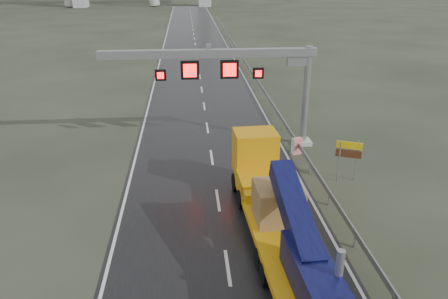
{
  "coord_description": "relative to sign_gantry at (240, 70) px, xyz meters",
  "views": [
    {
      "loc": [
        -1.49,
        -11.55,
        12.22
      ],
      "look_at": [
        0.33,
        9.8,
        3.2
      ],
      "focal_mm": 35.0,
      "sensor_mm": 36.0,
      "label": 1
    }
  ],
  "objects": [
    {
      "name": "road",
      "position": [
        -2.1,
        22.01,
        -5.6
      ],
      "size": [
        11.0,
        200.0,
        0.02
      ],
      "primitive_type": "cube",
      "color": "black",
      "rests_on": "ground"
    },
    {
      "name": "guardrail",
      "position": [
        4.0,
        12.01,
        -4.91
      ],
      "size": [
        0.2,
        140.0,
        1.4
      ],
      "primitive_type": null,
      "color": "gray",
      "rests_on": "ground"
    },
    {
      "name": "sign_gantry",
      "position": [
        0.0,
        0.0,
        0.0
      ],
      "size": [
        14.9,
        1.2,
        7.42
      ],
      "color": "#B2B2AD",
      "rests_on": "ground"
    },
    {
      "name": "heavy_haul_truck",
      "position": [
        0.48,
        -13.19,
        -3.94
      ],
      "size": [
        3.54,
        18.5,
        4.32
      ],
      "rotation": [
        0.0,
        0.0,
        0.05
      ],
      "color": "orange",
      "rests_on": "ground"
    },
    {
      "name": "exit_sign_pair",
      "position": [
        5.94,
        -6.13,
        -3.79
      ],
      "size": [
        1.42,
        0.66,
        2.6
      ],
      "rotation": [
        0.0,
        0.0,
        -0.4
      ],
      "color": "gray",
      "rests_on": "ground"
    },
    {
      "name": "striped_barrier",
      "position": [
        3.9,
        -1.81,
        -5.02
      ],
      "size": [
        0.79,
        0.61,
        1.18
      ],
      "primitive_type": "cube",
      "rotation": [
        0.0,
        0.0,
        0.39
      ],
      "color": "red",
      "rests_on": "ground"
    }
  ]
}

